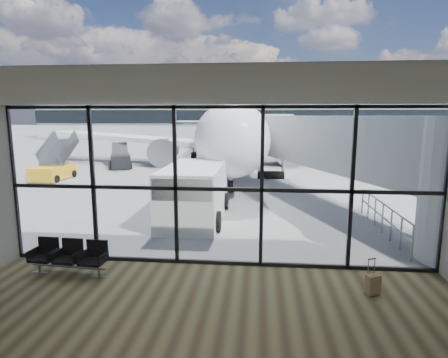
% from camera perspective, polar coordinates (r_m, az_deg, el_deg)
% --- Properties ---
extents(ground, '(220.00, 220.00, 0.00)m').
position_cam_1_polar(ground, '(50.30, 4.19, 4.83)').
color(ground, slate).
rests_on(ground, ground).
extents(lounge_shell, '(12.02, 8.01, 4.51)m').
position_cam_1_polar(lounge_shell, '(5.65, -6.33, -6.49)').
color(lounge_shell, brown).
rests_on(lounge_shell, ground).
extents(glass_curtain_wall, '(12.10, 0.12, 4.50)m').
position_cam_1_polar(glass_curtain_wall, '(10.36, -0.89, -1.29)').
color(glass_curtain_wall, white).
rests_on(glass_curtain_wall, ground).
extents(jet_bridge, '(8.00, 16.50, 4.33)m').
position_cam_1_polar(jet_bridge, '(17.65, 17.85, 4.47)').
color(jet_bridge, '#A9ACAE').
rests_on(jet_bridge, ground).
extents(apron_railing, '(0.06, 5.46, 1.11)m').
position_cam_1_polar(apron_railing, '(14.74, 23.04, -4.85)').
color(apron_railing, gray).
rests_on(apron_railing, ground).
extents(far_terminal, '(80.00, 12.20, 11.00)m').
position_cam_1_polar(far_terminal, '(72.10, 4.18, 9.63)').
color(far_terminal, silver).
rests_on(far_terminal, ground).
extents(tree_0, '(4.95, 4.95, 7.12)m').
position_cam_1_polar(tree_0, '(94.18, -24.17, 9.08)').
color(tree_0, '#382619').
rests_on(tree_0, ground).
extents(tree_1, '(5.61, 5.61, 8.07)m').
position_cam_1_polar(tree_1, '(91.39, -20.87, 9.69)').
color(tree_1, '#382619').
rests_on(tree_1, ground).
extents(tree_2, '(6.27, 6.27, 9.03)m').
position_cam_1_polar(tree_2, '(88.93, -17.37, 10.30)').
color(tree_2, '#382619').
rests_on(tree_2, ground).
extents(tree_3, '(4.95, 4.95, 7.12)m').
position_cam_1_polar(tree_3, '(86.79, -13.62, 9.67)').
color(tree_3, '#382619').
rests_on(tree_3, ground).
extents(tree_4, '(5.61, 5.61, 8.07)m').
position_cam_1_polar(tree_4, '(85.04, -9.76, 10.23)').
color(tree_4, '#382619').
rests_on(tree_4, ground).
extents(tree_5, '(6.27, 6.27, 9.03)m').
position_cam_1_polar(tree_5, '(83.69, -5.73, 10.75)').
color(tree_5, '#382619').
rests_on(tree_5, ground).
extents(seating_row, '(2.11, 0.72, 0.93)m').
position_cam_1_polar(seating_row, '(11.05, -22.40, -10.66)').
color(seating_row, gray).
rests_on(seating_row, ground).
extents(suitcase, '(0.37, 0.33, 0.88)m').
position_cam_1_polar(suitcase, '(9.85, 21.77, -14.72)').
color(suitcase, '#917C51').
rests_on(suitcase, ground).
extents(airliner, '(32.41, 37.69, 9.72)m').
position_cam_1_polar(airliner, '(34.85, 0.10, 7.60)').
color(airliner, white).
rests_on(airliner, ground).
extents(service_van, '(2.49, 5.09, 2.21)m').
position_cam_1_polar(service_van, '(15.19, -4.61, -2.07)').
color(service_van, white).
rests_on(service_van, ground).
extents(belt_loader, '(2.80, 4.34, 1.90)m').
position_cam_1_polar(belt_loader, '(31.72, -15.49, 2.84)').
color(belt_loader, black).
rests_on(belt_loader, ground).
extents(mobile_stairs, '(1.99, 3.64, 2.53)m').
position_cam_1_polar(mobile_stairs, '(27.41, -24.54, 1.22)').
color(mobile_stairs, '#F1A51C').
rests_on(mobile_stairs, ground).
extents(traffic_cone_a, '(0.36, 0.36, 0.52)m').
position_cam_1_polar(traffic_cone_a, '(19.98, -0.28, -1.80)').
color(traffic_cone_a, '#DE3F0B').
rests_on(traffic_cone_a, ground).
extents(traffic_cone_b, '(0.42, 0.42, 0.61)m').
position_cam_1_polar(traffic_cone_b, '(24.18, -2.52, 0.31)').
color(traffic_cone_b, '#FF3A0D').
rests_on(traffic_cone_b, ground).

